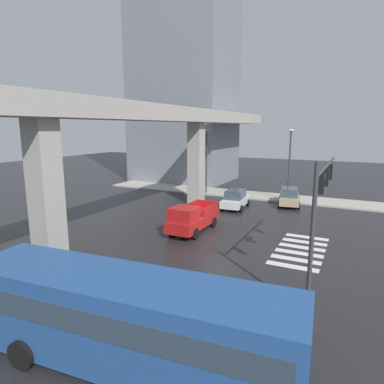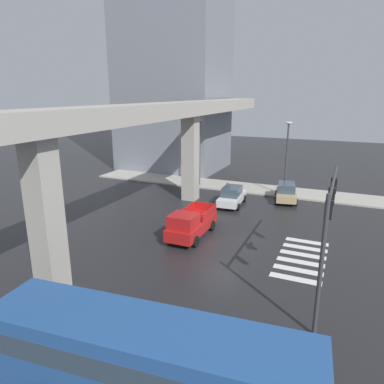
{
  "view_description": "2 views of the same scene",
  "coord_description": "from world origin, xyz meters",
  "px_view_note": "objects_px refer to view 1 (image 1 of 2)",
  "views": [
    {
      "loc": [
        -20.41,
        -8.08,
        7.45
      ],
      "look_at": [
        -1.39,
        1.47,
        3.3
      ],
      "focal_mm": 31.26,
      "sensor_mm": 36.0,
      "label": 1
    },
    {
      "loc": [
        -20.99,
        -7.11,
        9.86
      ],
      "look_at": [
        -1.53,
        1.43,
        3.89
      ],
      "focal_mm": 33.18,
      "sensor_mm": 36.0,
      "label": 2
    }
  ],
  "objects_px": {
    "street_lamp_mid_block": "(206,154)",
    "fire_hydrant": "(233,193)",
    "sedan_tan": "(289,197)",
    "sedan_white": "(236,199)",
    "traffic_signal_mast": "(322,192)",
    "street_lamp_near_corner": "(290,157)",
    "city_bus": "(125,317)",
    "pickup_truck": "(191,219)"
  },
  "relations": [
    {
      "from": "street_lamp_mid_block",
      "to": "fire_hydrant",
      "type": "relative_size",
      "value": 8.52
    },
    {
      "from": "pickup_truck",
      "to": "sedan_white",
      "type": "xyz_separation_m",
      "value": [
        8.37,
        -0.38,
        -0.14
      ]
    },
    {
      "from": "sedan_white",
      "to": "fire_hydrant",
      "type": "relative_size",
      "value": 5.18
    },
    {
      "from": "pickup_truck",
      "to": "traffic_signal_mast",
      "type": "height_order",
      "value": "traffic_signal_mast"
    },
    {
      "from": "sedan_white",
      "to": "pickup_truck",
      "type": "bearing_deg",
      "value": 177.38
    },
    {
      "from": "traffic_signal_mast",
      "to": "street_lamp_near_corner",
      "type": "height_order",
      "value": "street_lamp_near_corner"
    },
    {
      "from": "street_lamp_near_corner",
      "to": "sedan_white",
      "type": "bearing_deg",
      "value": 142.54
    },
    {
      "from": "street_lamp_near_corner",
      "to": "city_bus",
      "type": "bearing_deg",
      "value": -179.62
    },
    {
      "from": "sedan_white",
      "to": "traffic_signal_mast",
      "type": "height_order",
      "value": "traffic_signal_mast"
    },
    {
      "from": "sedan_white",
      "to": "street_lamp_mid_block",
      "type": "bearing_deg",
      "value": 46.47
    },
    {
      "from": "street_lamp_near_corner",
      "to": "fire_hydrant",
      "type": "bearing_deg",
      "value": 93.99
    },
    {
      "from": "sedan_tan",
      "to": "city_bus",
      "type": "bearing_deg",
      "value": 179.34
    },
    {
      "from": "city_bus",
      "to": "fire_hydrant",
      "type": "distance_m",
      "value": 26.84
    },
    {
      "from": "pickup_truck",
      "to": "street_lamp_mid_block",
      "type": "relative_size",
      "value": 0.71
    },
    {
      "from": "sedan_tan",
      "to": "sedan_white",
      "type": "height_order",
      "value": "same"
    },
    {
      "from": "sedan_white",
      "to": "street_lamp_near_corner",
      "type": "bearing_deg",
      "value": -37.46
    },
    {
      "from": "street_lamp_near_corner",
      "to": "street_lamp_mid_block",
      "type": "distance_m",
      "value": 9.05
    },
    {
      "from": "traffic_signal_mast",
      "to": "street_lamp_mid_block",
      "type": "xyz_separation_m",
      "value": [
        18.11,
        13.85,
        0.01
      ]
    },
    {
      "from": "sedan_tan",
      "to": "traffic_signal_mast",
      "type": "bearing_deg",
      "value": -165.22
    },
    {
      "from": "city_bus",
      "to": "traffic_signal_mast",
      "type": "relative_size",
      "value": 1.26
    },
    {
      "from": "city_bus",
      "to": "fire_hydrant",
      "type": "height_order",
      "value": "city_bus"
    },
    {
      "from": "city_bus",
      "to": "sedan_white",
      "type": "distance_m",
      "value": 21.95
    },
    {
      "from": "pickup_truck",
      "to": "street_lamp_mid_block",
      "type": "xyz_separation_m",
      "value": [
        13.34,
        4.85,
        3.57
      ]
    },
    {
      "from": "pickup_truck",
      "to": "sedan_tan",
      "type": "distance_m",
      "value": 12.6
    },
    {
      "from": "pickup_truck",
      "to": "sedan_tan",
      "type": "height_order",
      "value": "pickup_truck"
    },
    {
      "from": "sedan_white",
      "to": "street_lamp_mid_block",
      "type": "distance_m",
      "value": 8.12
    },
    {
      "from": "traffic_signal_mast",
      "to": "street_lamp_near_corner",
      "type": "distance_m",
      "value": 18.74
    },
    {
      "from": "city_bus",
      "to": "street_lamp_mid_block",
      "type": "relative_size",
      "value": 1.52
    },
    {
      "from": "pickup_truck",
      "to": "sedan_white",
      "type": "relative_size",
      "value": 1.16
    },
    {
      "from": "street_lamp_near_corner",
      "to": "fire_hydrant",
      "type": "relative_size",
      "value": 8.52
    },
    {
      "from": "traffic_signal_mast",
      "to": "fire_hydrant",
      "type": "bearing_deg",
      "value": 30.77
    },
    {
      "from": "pickup_truck",
      "to": "traffic_signal_mast",
      "type": "xyz_separation_m",
      "value": [
        -4.77,
        -9.0,
        3.56
      ]
    },
    {
      "from": "sedan_white",
      "to": "traffic_signal_mast",
      "type": "xyz_separation_m",
      "value": [
        -13.14,
        -8.62,
        3.7
      ]
    },
    {
      "from": "sedan_white",
      "to": "traffic_signal_mast",
      "type": "relative_size",
      "value": 0.51
    },
    {
      "from": "city_bus",
      "to": "street_lamp_near_corner",
      "type": "bearing_deg",
      "value": 0.38
    },
    {
      "from": "sedan_white",
      "to": "sedan_tan",
      "type": "bearing_deg",
      "value": -51.98
    },
    {
      "from": "street_lamp_mid_block",
      "to": "sedan_tan",
      "type": "bearing_deg",
      "value": -99.75
    },
    {
      "from": "city_bus",
      "to": "sedan_white",
      "type": "height_order",
      "value": "city_bus"
    },
    {
      "from": "traffic_signal_mast",
      "to": "sedan_tan",
      "type": "bearing_deg",
      "value": 14.78
    },
    {
      "from": "sedan_white",
      "to": "fire_hydrant",
      "type": "distance_m",
      "value": 4.98
    },
    {
      "from": "sedan_tan",
      "to": "traffic_signal_mast",
      "type": "distance_m",
      "value": 17.44
    },
    {
      "from": "traffic_signal_mast",
      "to": "street_lamp_mid_block",
      "type": "relative_size",
      "value": 1.2
    }
  ]
}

